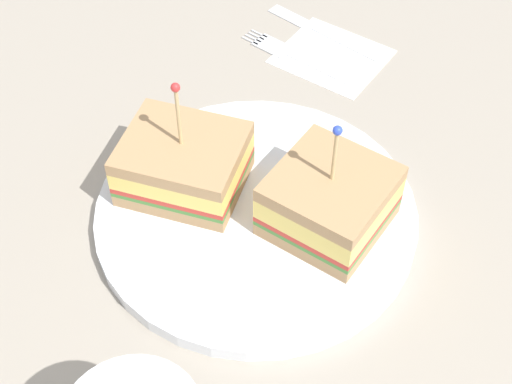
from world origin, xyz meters
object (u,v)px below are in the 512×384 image
object	(u,v)px
plate	(256,214)
fork	(285,52)
napkin	(332,56)
sandwich_half_back	(184,164)
sandwich_half_front	(330,197)
knife	(317,29)

from	to	relation	value
plate	fork	world-z (taller)	plate
napkin	fork	distance (cm)	4.61
plate	sandwich_half_back	bearing A→B (deg)	-11.05
plate	fork	xyz separation A→B (cm)	(2.33, -21.18, -0.45)
plate	fork	distance (cm)	21.31
plate	sandwich_half_back	xyz separation A→B (cm)	(6.19, -1.21, 2.97)
sandwich_half_back	fork	size ratio (longest dim) A/B	0.88
sandwich_half_back	napkin	bearing A→B (deg)	-112.35
sandwich_half_back	fork	xyz separation A→B (cm)	(-3.86, -19.97, -3.41)
sandwich_half_front	knife	size ratio (longest dim) A/B	0.85
fork	knife	distance (cm)	4.93
plate	knife	xyz separation A→B (cm)	(-0.01, -25.52, -0.45)
plate	knife	bearing A→B (deg)	-90.02
sandwich_half_back	napkin	distance (cm)	22.45
plate	napkin	bearing A→B (deg)	-95.91
plate	sandwich_half_back	distance (cm)	6.97
plate	napkin	size ratio (longest dim) A/B	2.59
sandwich_half_front	napkin	bearing A→B (deg)	-80.88
sandwich_half_front	fork	bearing A→B (deg)	-68.97
plate	napkin	world-z (taller)	plate
plate	knife	size ratio (longest dim) A/B	2.02
sandwich_half_front	fork	size ratio (longest dim) A/B	0.89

